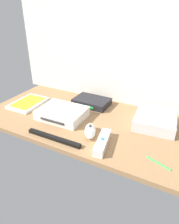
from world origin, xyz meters
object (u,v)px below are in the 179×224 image
Objects in this scene: remote_nunchuk at (90,131)px; stylus_pen at (159,162)px; game_console at (62,113)px; network_router at (92,102)px; mini_computer at (155,121)px; game_case at (28,103)px; sensor_bar at (54,138)px; remote_wand at (102,142)px.

stylus_pen is (27.98, -4.00, -1.69)cm from remote_nunchuk.
game_console is 1.18× the size of network_router.
remote_nunchuk is 1.21× the size of stylus_pen.
game_case is at bearing -171.56° from mini_computer.
network_router is 0.76× the size of sensor_bar.
game_console is at bearing -8.27° from game_case.
remote_wand is 1.39× the size of remote_nunchuk.
game_console is 27.82cm from remote_wand.
remote_wand is (19.54, -29.18, -0.19)cm from network_router.
game_case is 1.26× the size of remote_wand.
stylus_pen is (20.70, 0.03, -1.16)cm from remote_wand.
remote_wand is at bearing -179.92° from stylus_pen.
game_case is 2.14× the size of stylus_pen.
sensor_bar is at bearing -33.07° from game_case.
sensor_bar is (1.06, -34.53, -1.00)cm from network_router.
mini_computer reaches higher than network_router.
remote_nunchuk is at bearing -22.33° from game_console.
mini_computer is 0.97× the size of game_case.
game_console is 0.89× the size of sensor_bar.
network_router reaches higher than stylus_pen.
mini_computer reaches higher than game_case.
stylus_pen is (39.17, 5.37, -0.35)cm from sensor_bar.
remote_nunchuk is (12.25, -25.16, 0.34)cm from network_router.
mini_computer is 64.36cm from game_case.
remote_wand is at bearing 15.47° from sensor_bar.
remote_wand is 8.34cm from remote_nunchuk.
network_router is 34.56cm from sensor_bar.
remote_nunchuk reaches higher than network_router.
sensor_bar is 39.54cm from stylus_pen.
stylus_pen is at bearing 7.14° from sensor_bar.
game_case is at bearing 168.74° from stylus_pen.
mini_computer reaches higher than remote_wand.
remote_nunchuk is at bearing -14.35° from game_case.
remote_nunchuk is 0.45× the size of sensor_bar.
remote_nunchuk reaches higher than game_case.
game_console reaches higher than game_case.
remote_nunchuk is at bearing -138.04° from mini_computer.
network_router is at bearing 70.14° from game_console.
remote_wand is at bearing -55.33° from network_router.
game_case is 0.80× the size of sensor_bar.
network_router is 49.71cm from stylus_pen.
mini_computer is (39.84, 12.46, 0.44)cm from game_console.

